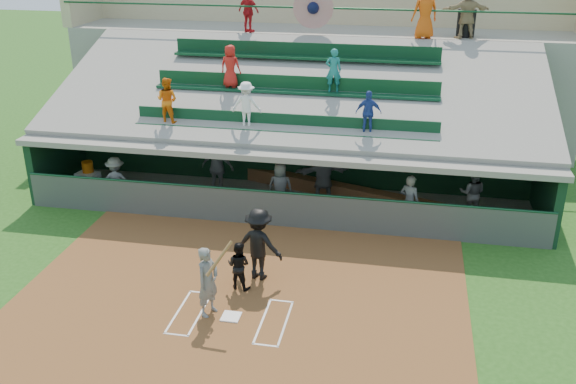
% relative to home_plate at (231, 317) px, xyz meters
% --- Properties ---
extents(ground, '(100.00, 100.00, 0.00)m').
position_rel_home_plate_xyz_m(ground, '(0.00, 0.00, -0.04)').
color(ground, '#215016').
rests_on(ground, ground).
extents(dirt_slab, '(11.00, 9.00, 0.02)m').
position_rel_home_plate_xyz_m(dirt_slab, '(0.00, 0.50, -0.03)').
color(dirt_slab, brown).
rests_on(dirt_slab, ground).
extents(home_plate, '(0.43, 0.43, 0.03)m').
position_rel_home_plate_xyz_m(home_plate, '(0.00, 0.00, 0.00)').
color(home_plate, white).
rests_on(home_plate, dirt_slab).
extents(batters_box_chalk, '(2.65, 1.85, 0.01)m').
position_rel_home_plate_xyz_m(batters_box_chalk, '(0.00, 0.00, -0.01)').
color(batters_box_chalk, white).
rests_on(batters_box_chalk, dirt_slab).
extents(dugout_floor, '(16.00, 3.50, 0.04)m').
position_rel_home_plate_xyz_m(dugout_floor, '(0.00, 6.75, -0.02)').
color(dugout_floor, gray).
rests_on(dugout_floor, ground).
extents(concourse_slab, '(20.00, 3.00, 4.60)m').
position_rel_home_plate_xyz_m(concourse_slab, '(0.00, 13.50, 2.26)').
color(concourse_slab, gray).
rests_on(concourse_slab, ground).
extents(grandstand, '(20.40, 10.40, 7.80)m').
position_rel_home_plate_xyz_m(grandstand, '(-0.01, 10.51, 2.23)').
color(grandstand, '#4A4F4A').
rests_on(grandstand, ground).
extents(batter_at_plate, '(0.94, 0.79, 1.95)m').
position_rel_home_plate_xyz_m(batter_at_plate, '(-0.54, 0.07, 0.85)').
color(batter_at_plate, '#5A5C57').
rests_on(batter_at_plate, dirt_slab).
extents(catcher, '(0.70, 0.59, 1.26)m').
position_rel_home_plate_xyz_m(catcher, '(-0.15, 1.33, 0.62)').
color(catcher, black).
rests_on(catcher, dirt_slab).
extents(home_umpire, '(1.38, 0.99, 1.93)m').
position_rel_home_plate_xyz_m(home_umpire, '(0.24, 1.92, 0.95)').
color(home_umpire, black).
rests_on(home_umpire, dirt_slab).
extents(dugout_bench, '(14.21, 5.03, 0.44)m').
position_rel_home_plate_xyz_m(dugout_bench, '(0.04, 8.03, 0.23)').
color(dugout_bench, brown).
rests_on(dugout_bench, dugout_floor).
extents(white_table, '(0.83, 0.69, 0.63)m').
position_rel_home_plate_xyz_m(white_table, '(-6.83, 6.47, 0.32)').
color(white_table, white).
rests_on(white_table, dugout_floor).
extents(water_cooler, '(0.37, 0.37, 0.37)m').
position_rel_home_plate_xyz_m(water_cooler, '(-6.84, 6.54, 0.83)').
color(water_cooler, orange).
rests_on(water_cooler, white_table).
extents(dugout_player_a, '(1.16, 0.85, 1.61)m').
position_rel_home_plate_xyz_m(dugout_player_a, '(-5.34, 5.55, 0.81)').
color(dugout_player_a, '#5F615C').
rests_on(dugout_player_a, dugout_floor).
extents(dugout_player_b, '(1.20, 0.65, 1.94)m').
position_rel_home_plate_xyz_m(dugout_player_b, '(-2.36, 6.94, 0.98)').
color(dugout_player_b, '#61645F').
rests_on(dugout_player_b, dugout_floor).
extents(dugout_player_c, '(0.80, 0.53, 1.62)m').
position_rel_home_plate_xyz_m(dugout_player_c, '(-0.05, 6.01, 0.82)').
color(dugout_player_c, '#555853').
rests_on(dugout_player_c, dugout_floor).
extents(dugout_player_d, '(1.87, 1.15, 1.92)m').
position_rel_home_plate_xyz_m(dugout_player_d, '(1.17, 7.02, 0.96)').
color(dugout_player_d, '#575A55').
rests_on(dugout_player_d, dugout_floor).
extents(dugout_player_e, '(0.72, 0.62, 1.68)m').
position_rel_home_plate_xyz_m(dugout_player_e, '(3.95, 5.58, 0.85)').
color(dugout_player_e, '#585B56').
rests_on(dugout_player_e, dugout_floor).
extents(dugout_player_f, '(0.85, 0.70, 1.61)m').
position_rel_home_plate_xyz_m(dugout_player_f, '(5.84, 6.69, 0.81)').
color(dugout_player_f, '#555853').
rests_on(dugout_player_f, dugout_floor).
extents(trash_bin, '(0.66, 0.66, 1.00)m').
position_rel_home_plate_xyz_m(trash_bin, '(5.58, 12.77, 5.06)').
color(trash_bin, black).
rests_on(trash_bin, concourse_slab).
extents(concourse_staff_a, '(1.01, 0.74, 1.59)m').
position_rel_home_plate_xyz_m(concourse_staff_a, '(-2.52, 12.22, 5.36)').
color(concourse_staff_a, red).
rests_on(concourse_staff_a, concourse_slab).
extents(concourse_staff_b, '(1.09, 0.90, 1.92)m').
position_rel_home_plate_xyz_m(concourse_staff_b, '(4.06, 12.01, 5.52)').
color(concourse_staff_b, '#DA500C').
rests_on(concourse_staff_b, concourse_slab).
extents(concourse_staff_c, '(1.84, 1.08, 1.89)m').
position_rel_home_plate_xyz_m(concourse_staff_c, '(5.55, 12.40, 5.51)').
color(concourse_staff_c, tan).
rests_on(concourse_staff_c, concourse_slab).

